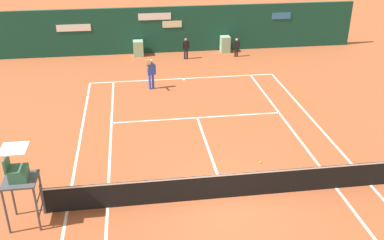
{
  "coord_description": "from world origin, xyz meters",
  "views": [
    {
      "loc": [
        -2.9,
        -12.19,
        9.02
      ],
      "look_at": [
        -0.51,
        4.56,
        0.8
      ],
      "focal_mm": 41.42,
      "sensor_mm": 36.0,
      "label": 1
    }
  ],
  "objects_px": {
    "player_on_baseline": "(151,72)",
    "ball_kid_left_post": "(237,46)",
    "umpire_chair": "(19,176)",
    "ball_kid_right_post": "(186,47)",
    "tennis_ball_mid_court": "(261,162)"
  },
  "relations": [
    {
      "from": "umpire_chair",
      "to": "tennis_ball_mid_court",
      "type": "height_order",
      "value": "umpire_chair"
    },
    {
      "from": "umpire_chair",
      "to": "player_on_baseline",
      "type": "relative_size",
      "value": 1.43
    },
    {
      "from": "umpire_chair",
      "to": "ball_kid_right_post",
      "type": "relative_size",
      "value": 1.94
    },
    {
      "from": "ball_kid_left_post",
      "to": "tennis_ball_mid_court",
      "type": "height_order",
      "value": "ball_kid_left_post"
    },
    {
      "from": "ball_kid_right_post",
      "to": "tennis_ball_mid_court",
      "type": "xyz_separation_m",
      "value": [
        1.2,
        -13.26,
        -0.76
      ]
    },
    {
      "from": "ball_kid_right_post",
      "to": "tennis_ball_mid_court",
      "type": "distance_m",
      "value": 13.34
    },
    {
      "from": "umpire_chair",
      "to": "ball_kid_right_post",
      "type": "bearing_deg",
      "value": 155.7
    },
    {
      "from": "ball_kid_right_post",
      "to": "ball_kid_left_post",
      "type": "bearing_deg",
      "value": 173.51
    },
    {
      "from": "umpire_chair",
      "to": "ball_kid_right_post",
      "type": "height_order",
      "value": "umpire_chair"
    },
    {
      "from": "player_on_baseline",
      "to": "ball_kid_right_post",
      "type": "relative_size",
      "value": 1.36
    },
    {
      "from": "umpire_chair",
      "to": "ball_kid_right_post",
      "type": "xyz_separation_m",
      "value": [
        7.08,
        15.69,
        -0.93
      ]
    },
    {
      "from": "umpire_chair",
      "to": "ball_kid_left_post",
      "type": "xyz_separation_m",
      "value": [
        10.43,
        15.69,
        -1.01
      ]
    },
    {
      "from": "player_on_baseline",
      "to": "tennis_ball_mid_court",
      "type": "bearing_deg",
      "value": 103.7
    },
    {
      "from": "ball_kid_left_post",
      "to": "umpire_chair",
      "type": "bearing_deg",
      "value": 55.03
    },
    {
      "from": "player_on_baseline",
      "to": "ball_kid_left_post",
      "type": "bearing_deg",
      "value": -150.44
    }
  ]
}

